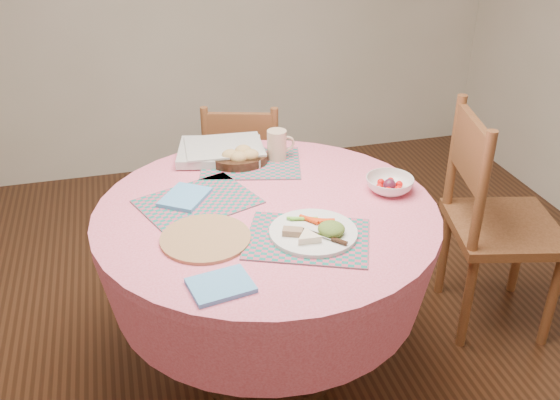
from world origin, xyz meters
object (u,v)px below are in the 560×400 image
(fruit_bowl, at_px, (389,185))
(latte_mug, at_px, (277,145))
(dining_table, at_px, (267,254))
(bread_bowl, at_px, (240,157))
(wicker_trivet, at_px, (205,238))
(dinner_plate, at_px, (316,231))
(chair_right, at_px, (493,218))
(chair_back, at_px, (244,176))

(fruit_bowl, bearing_deg, latte_mug, 131.47)
(dining_table, height_order, bread_bowl, bread_bowl)
(wicker_trivet, height_order, dinner_plate, dinner_plate)
(dinner_plate, bearing_deg, fruit_bowl, 32.27)
(dinner_plate, distance_m, fruit_bowl, 0.43)
(chair_right, distance_m, bread_bowl, 1.09)
(chair_back, distance_m, wicker_trivet, 1.12)
(dining_table, xyz_separation_m, fruit_bowl, (0.48, 0.01, 0.22))
(wicker_trivet, xyz_separation_m, bread_bowl, (0.23, 0.53, 0.03))
(dinner_plate, height_order, bread_bowl, bread_bowl)
(dining_table, relative_size, fruit_bowl, 5.61)
(wicker_trivet, bearing_deg, fruit_bowl, 12.36)
(fruit_bowl, bearing_deg, chair_right, 5.89)
(dining_table, xyz_separation_m, chair_right, (1.00, 0.07, -0.03))
(bread_bowl, bearing_deg, dining_table, -87.78)
(wicker_trivet, xyz_separation_m, dinner_plate, (0.36, -0.07, 0.01))
(chair_back, relative_size, dinner_plate, 2.90)
(chair_right, height_order, bread_bowl, chair_right)
(chair_back, bearing_deg, dining_table, 100.38)
(latte_mug, bearing_deg, chair_back, 95.76)
(dining_table, distance_m, latte_mug, 0.49)
(chair_right, height_order, fruit_bowl, chair_right)
(chair_back, bearing_deg, fruit_bowl, 130.55)
(dining_table, bearing_deg, chair_back, 83.78)
(dining_table, height_order, chair_right, chair_right)
(dinner_plate, bearing_deg, latte_mug, 87.09)
(chair_back, distance_m, latte_mug, 0.61)
(dining_table, distance_m, chair_back, 0.89)
(chair_right, relative_size, chair_back, 1.17)
(bread_bowl, bearing_deg, dinner_plate, -77.95)
(dinner_plate, height_order, fruit_bowl, dinner_plate)
(wicker_trivet, bearing_deg, dining_table, 30.89)
(dining_table, distance_m, wicker_trivet, 0.35)
(chair_right, xyz_separation_m, wicker_trivet, (-1.24, -0.21, 0.24))
(dinner_plate, relative_size, fruit_bowl, 1.33)
(dining_table, relative_size, chair_right, 1.24)
(chair_right, bearing_deg, dining_table, 107.31)
(wicker_trivet, relative_size, latte_mug, 2.43)
(chair_right, xyz_separation_m, fruit_bowl, (-0.52, -0.05, 0.26))
(dining_table, bearing_deg, wicker_trivet, -149.11)
(dining_table, relative_size, wicker_trivet, 4.13)
(bread_bowl, xyz_separation_m, latte_mug, (0.16, 0.01, 0.03))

